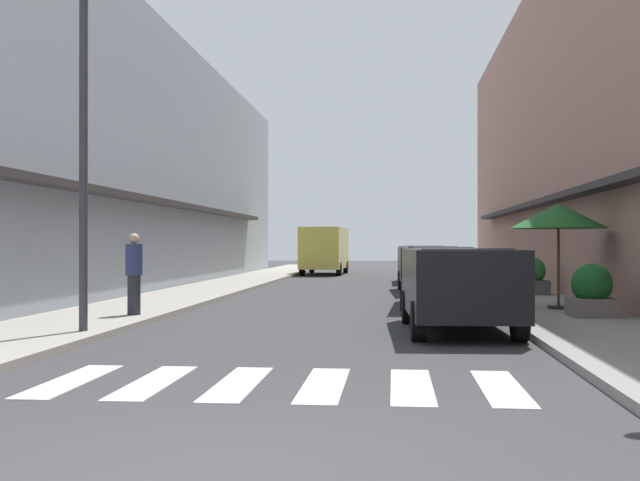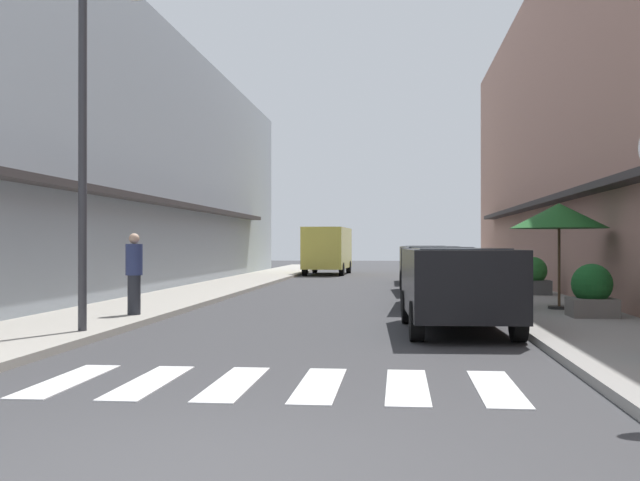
% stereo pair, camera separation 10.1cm
% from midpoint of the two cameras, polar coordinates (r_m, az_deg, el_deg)
% --- Properties ---
extents(ground_plane, '(98.38, 98.38, 0.00)m').
position_cam_midpoint_polar(ground_plane, '(23.14, 2.44, -4.06)').
color(ground_plane, '#38383A').
extents(sidewalk_left, '(2.55, 62.60, 0.12)m').
position_cam_midpoint_polar(sidewalk_left, '(23.86, -8.89, -3.80)').
color(sidewalk_left, '#9E998E').
rests_on(sidewalk_left, ground_plane).
extents(sidewalk_right, '(2.55, 62.60, 0.12)m').
position_cam_midpoint_polar(sidewalk_right, '(23.35, 14.02, -3.87)').
color(sidewalk_right, gray).
rests_on(sidewalk_right, ground_plane).
extents(building_row_left, '(5.50, 42.25, 8.61)m').
position_cam_midpoint_polar(building_row_left, '(26.31, -16.22, 5.79)').
color(building_row_left, '#939EA8').
rests_on(building_row_left, ground_plane).
extents(building_row_right, '(5.50, 42.25, 10.54)m').
position_cam_midpoint_polar(building_row_right, '(25.60, 22.06, 8.15)').
color(building_row_right, '#A87A6B').
rests_on(building_row_right, ground_plane).
extents(crosswalk, '(5.20, 2.20, 0.01)m').
position_cam_midpoint_polar(crosswalk, '(8.86, -2.81, -10.23)').
color(crosswalk, silver).
rests_on(crosswalk, ground_plane).
extents(parked_car_near, '(1.94, 4.39, 1.47)m').
position_cam_midpoint_polar(parked_car_near, '(14.15, 10.00, -2.75)').
color(parked_car_near, black).
rests_on(parked_car_near, ground_plane).
extents(parked_car_mid, '(1.96, 4.49, 1.47)m').
position_cam_midpoint_polar(parked_car_mid, '(19.67, 8.77, -2.04)').
color(parked_car_mid, black).
rests_on(parked_car_mid, ground_plane).
extents(parked_car_far, '(1.98, 4.57, 1.47)m').
position_cam_midpoint_polar(parked_car_far, '(25.34, 8.06, -1.64)').
color(parked_car_far, black).
rests_on(parked_car_far, ground_plane).
extents(parked_car_distant, '(1.85, 4.39, 1.47)m').
position_cam_midpoint_polar(parked_car_distant, '(31.57, 7.58, -1.36)').
color(parked_car_distant, black).
rests_on(parked_car_distant, ground_plane).
extents(delivery_van, '(2.14, 5.46, 2.37)m').
position_cam_midpoint_polar(delivery_van, '(40.06, 0.62, -0.43)').
color(delivery_van, '#D8CC4C').
rests_on(delivery_van, ground_plane).
extents(street_lamp, '(1.19, 0.28, 5.75)m').
position_cam_midpoint_polar(street_lamp, '(13.68, -15.72, 8.43)').
color(street_lamp, '#38383D').
rests_on(street_lamp, sidewalk_left).
extents(cafe_umbrella, '(2.13, 2.13, 2.31)m').
position_cam_midpoint_polar(cafe_umbrella, '(18.21, 16.89, 1.66)').
color(cafe_umbrella, '#262626').
rests_on(cafe_umbrella, sidewalk_right).
extents(planter_midblock, '(0.87, 0.87, 1.04)m').
position_cam_midpoint_polar(planter_midblock, '(16.45, 19.05, -3.53)').
color(planter_midblock, slate).
rests_on(planter_midblock, sidewalk_right).
extents(planter_far, '(0.89, 0.89, 1.05)m').
position_cam_midpoint_polar(planter_far, '(23.22, 15.15, -2.56)').
color(planter_far, '#4C4C4C').
rests_on(planter_far, sidewalk_right).
extents(pedestrian_walking_near, '(0.34, 0.34, 1.64)m').
position_cam_midpoint_polar(pedestrian_walking_near, '(16.43, -12.99, -2.21)').
color(pedestrian_walking_near, '#282B33').
rests_on(pedestrian_walking_near, sidewalk_left).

